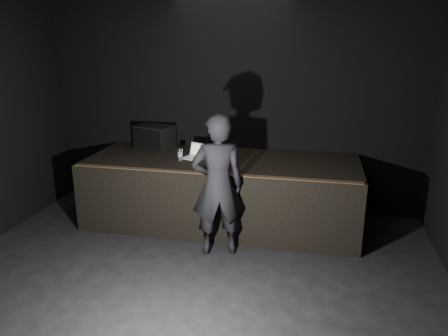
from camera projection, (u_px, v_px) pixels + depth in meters
ground at (161, 335)px, 4.17m from camera, size 7.00×7.00×0.00m
room_walls at (150, 127)px, 3.59m from camera, size 6.10×7.10×3.52m
stage_riser at (222, 191)px, 6.58m from camera, size 4.00×1.50×1.00m
riser_lip at (210, 173)px, 5.77m from camera, size 3.92×0.10×0.01m
stage_monitor at (154, 137)px, 7.02m from camera, size 0.66×0.56×0.38m
cable at (163, 148)px, 7.09m from camera, size 0.95×0.10×0.02m
laptop at (195, 154)px, 6.52m from camera, size 0.38×0.37×0.21m
beer_can at (180, 155)px, 6.38m from camera, size 0.07×0.07×0.17m
plastic_cup at (256, 154)px, 6.54m from camera, size 0.08×0.08×0.10m
wii_remote at (220, 172)px, 5.80m from camera, size 0.13×0.14×0.03m
person at (218, 186)px, 5.54m from camera, size 0.78×0.63×1.85m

